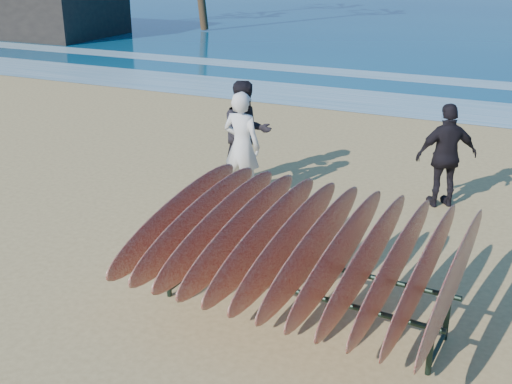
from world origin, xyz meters
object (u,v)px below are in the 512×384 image
Objects in this scene: surfboard_rack at (301,245)px; person_dark_a at (246,134)px; person_white at (242,146)px; person_dark_b at (446,156)px.

person_dark_a is at bearing 127.61° from surfboard_rack.
surfboard_rack is at bearing -97.93° from person_dark_a.
surfboard_rack is at bearing 130.36° from person_white.
person_white is 0.55m from person_dark_a.
person_dark_a is at bearing -66.39° from person_white.
person_white is 1.07× the size of person_dark_b.
person_white is at bearing -112.45° from person_dark_a.
person_dark_b is at bearing -33.12° from person_dark_a.
person_dark_a is (-0.18, 0.52, 0.02)m from person_white.
person_dark_b reaches higher than surfboard_rack.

